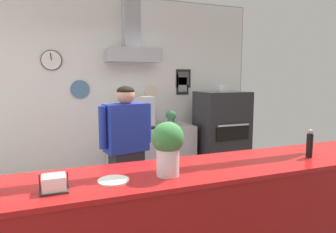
{
  "coord_description": "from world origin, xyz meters",
  "views": [
    {
      "loc": [
        -0.99,
        -2.35,
        1.68
      ],
      "look_at": [
        0.2,
        0.67,
        1.26
      ],
      "focal_mm": 32.42,
      "sensor_mm": 36.0,
      "label": 1
    }
  ],
  "objects": [
    {
      "name": "condiment_plate",
      "position": [
        -0.65,
        -0.6,
        1.07
      ],
      "size": [
        0.19,
        0.19,
        0.01
      ],
      "color": "white",
      "rests_on": "service_counter"
    },
    {
      "name": "shop_worker",
      "position": [
        -0.24,
        0.77,
        0.85
      ],
      "size": [
        0.59,
        0.32,
        1.59
      ],
      "rotation": [
        0.0,
        0.0,
        3.38
      ],
      "color": "#232328",
      "rests_on": "ground_plane"
    },
    {
      "name": "espresso_machine",
      "position": [
        0.2,
        2.01,
        1.17
      ],
      "size": [
        0.49,
        0.46,
        0.46
      ],
      "color": "silver",
      "rests_on": "back_prep_counter"
    },
    {
      "name": "basil_vase",
      "position": [
        -0.31,
        -0.61,
        1.25
      ],
      "size": [
        0.2,
        0.2,
        0.35
      ],
      "color": "silver",
      "rests_on": "service_counter"
    },
    {
      "name": "back_wall_assembly",
      "position": [
        0.01,
        2.29,
        1.56
      ],
      "size": [
        4.62,
        2.76,
        2.92
      ],
      "color": "gray",
      "rests_on": "ground_plane"
    },
    {
      "name": "pepper_grinder",
      "position": [
        0.88,
        -0.6,
        1.17
      ],
      "size": [
        0.05,
        0.05,
        0.22
      ],
      "color": "black",
      "rests_on": "service_counter"
    },
    {
      "name": "back_prep_counter",
      "position": [
        0.45,
        2.04,
        0.46
      ],
      "size": [
        1.3,
        0.61,
        0.94
      ],
      "color": "#B7BABF",
      "rests_on": "ground_plane"
    },
    {
      "name": "pizza_oven",
      "position": [
        1.55,
        1.77,
        0.73
      ],
      "size": [
        0.75,
        0.65,
        1.56
      ],
      "color": "#232326",
      "rests_on": "ground_plane"
    },
    {
      "name": "potted_basil",
      "position": [
        0.77,
        2.0,
        1.07
      ],
      "size": [
        0.17,
        0.17,
        0.23
      ],
      "color": "#4C4C51",
      "rests_on": "back_prep_counter"
    },
    {
      "name": "napkin_holder",
      "position": [
        -0.98,
        -0.63,
        1.1
      ],
      "size": [
        0.15,
        0.14,
        0.1
      ],
      "color": "#262628",
      "rests_on": "service_counter"
    }
  ]
}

